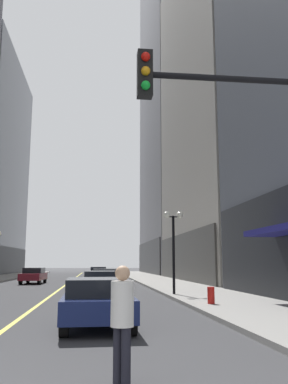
# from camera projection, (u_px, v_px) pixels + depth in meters

# --- Properties ---
(ground_plane) EXTENTS (200.00, 200.00, 0.00)m
(ground_plane) POSITION_uv_depth(u_px,v_px,m) (70.00, 282.00, 37.71)
(ground_plane) COLOR #38383A
(sidewalk_right) EXTENTS (4.50, 78.00, 0.15)m
(sidewalk_right) POSITION_uv_depth(u_px,v_px,m) (158.00, 281.00, 38.66)
(sidewalk_right) COLOR gray
(sidewalk_right) RESTS_ON ground
(lane_centre_stripe) EXTENTS (0.16, 70.00, 0.01)m
(lane_centre_stripe) POSITION_uv_depth(u_px,v_px,m) (70.00, 282.00, 37.71)
(lane_centre_stripe) COLOR #E5D64C
(lane_centre_stripe) RESTS_ON ground
(building_right_mid) EXTENTS (15.39, 24.00, 36.96)m
(building_right_mid) POSITION_uv_depth(u_px,v_px,m) (252.00, 100.00, 42.41)
(building_right_mid) COLOR #A8A399
(building_right_mid) RESTS_ON ground
(building_right_far) EXTENTS (12.77, 26.00, 74.39)m
(building_right_far) POSITION_uv_depth(u_px,v_px,m) (184.00, 55.00, 70.42)
(building_right_far) COLOR gray
(building_right_far) RESTS_ON ground
(storefront_awning_right) EXTENTS (1.60, 4.54, 3.12)m
(storefront_awning_right) POSITION_uv_depth(u_px,v_px,m) (283.00, 231.00, 16.12)
(storefront_awning_right) COLOR navy
(storefront_awning_right) RESTS_ON ground
(car_navy) EXTENTS (1.94, 4.15, 1.32)m
(car_navy) POSITION_uv_depth(u_px,v_px,m) (97.00, 301.00, 11.22)
(car_navy) COLOR #141E4C
(car_navy) RESTS_ON ground
(car_white) EXTENTS (1.85, 4.47, 1.32)m
(car_white) POSITION_uv_depth(u_px,v_px,m) (100.00, 283.00, 21.17)
(car_white) COLOR silver
(car_white) RESTS_ON ground
(car_silver) EXTENTS (1.96, 4.12, 1.32)m
(car_silver) POSITION_uv_depth(u_px,v_px,m) (105.00, 278.00, 27.98)
(car_silver) COLOR #B7B7BC
(car_silver) RESTS_ON ground
(car_maroon) EXTENTS (1.83, 4.43, 1.32)m
(car_maroon) POSITION_uv_depth(u_px,v_px,m) (34.00, 275.00, 34.58)
(car_maroon) COLOR maroon
(car_maroon) RESTS_ON ground
(car_blue) EXTENTS (1.76, 4.23, 1.32)m
(car_blue) POSITION_uv_depth(u_px,v_px,m) (98.00, 273.00, 41.65)
(car_blue) COLOR navy
(car_blue) RESTS_ON ground
(pedestrian_in_white_shirt) EXTENTS (0.48, 0.48, 1.70)m
(pedestrian_in_white_shirt) POSITION_uv_depth(u_px,v_px,m) (122.00, 315.00, 5.97)
(pedestrian_in_white_shirt) COLOR black
(pedestrian_in_white_shirt) RESTS_ON ground
(traffic_light_near_right) EXTENTS (3.43, 0.35, 5.65)m
(traffic_light_near_right) POSITION_uv_depth(u_px,v_px,m) (260.00, 154.00, 7.59)
(traffic_light_near_right) COLOR black
(traffic_light_near_right) RESTS_ON ground
(street_lamp_right_mid) EXTENTS (1.06, 0.36, 4.43)m
(street_lamp_right_mid) POSITION_uv_depth(u_px,v_px,m) (173.00, 234.00, 21.59)
(street_lamp_right_mid) COLOR black
(street_lamp_right_mid) RESTS_ON ground
(fire_hydrant_right) EXTENTS (0.28, 0.28, 0.80)m
(fire_hydrant_right) POSITION_uv_depth(u_px,v_px,m) (211.00, 297.00, 16.09)
(fire_hydrant_right) COLOR red
(fire_hydrant_right) RESTS_ON ground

